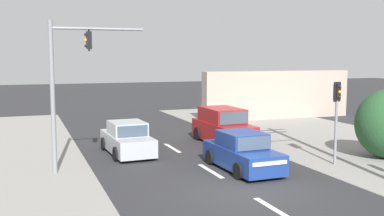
{
  "coord_description": "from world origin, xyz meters",
  "views": [
    {
      "loc": [
        -6.95,
        -13.4,
        4.54
      ],
      "look_at": [
        -0.43,
        4.0,
        2.48
      ],
      "focal_mm": 42.0,
      "sensor_mm": 36.0,
      "label": 1
    }
  ],
  "objects_px": {
    "traffic_signal_mast": "(66,77)",
    "sedan_receding_far": "(242,153)",
    "pedestal_signal_right_kerb": "(337,109)",
    "sedan_oncoming_mid": "(127,139)",
    "suv_crossing_left": "(223,127)"
  },
  "relations": [
    {
      "from": "traffic_signal_mast",
      "to": "sedan_oncoming_mid",
      "type": "bearing_deg",
      "value": 42.46
    },
    {
      "from": "traffic_signal_mast",
      "to": "pedestal_signal_right_kerb",
      "type": "xyz_separation_m",
      "value": [
        10.8,
        -2.63,
        -1.42
      ]
    },
    {
      "from": "sedan_receding_far",
      "to": "sedan_oncoming_mid",
      "type": "relative_size",
      "value": 0.99
    },
    {
      "from": "sedan_oncoming_mid",
      "to": "pedestal_signal_right_kerb",
      "type": "bearing_deg",
      "value": -34.14
    },
    {
      "from": "pedestal_signal_right_kerb",
      "to": "suv_crossing_left",
      "type": "relative_size",
      "value": 0.78
    },
    {
      "from": "traffic_signal_mast",
      "to": "sedan_receding_far",
      "type": "height_order",
      "value": "traffic_signal_mast"
    },
    {
      "from": "traffic_signal_mast",
      "to": "sedan_receding_far",
      "type": "relative_size",
      "value": 1.4
    },
    {
      "from": "sedan_receding_far",
      "to": "sedan_oncoming_mid",
      "type": "bearing_deg",
      "value": 128.85
    },
    {
      "from": "suv_crossing_left",
      "to": "sedan_oncoming_mid",
      "type": "distance_m",
      "value": 5.5
    },
    {
      "from": "suv_crossing_left",
      "to": "pedestal_signal_right_kerb",
      "type": "bearing_deg",
      "value": -68.67
    },
    {
      "from": "traffic_signal_mast",
      "to": "pedestal_signal_right_kerb",
      "type": "relative_size",
      "value": 1.69
    },
    {
      "from": "traffic_signal_mast",
      "to": "suv_crossing_left",
      "type": "height_order",
      "value": "traffic_signal_mast"
    },
    {
      "from": "sedan_oncoming_mid",
      "to": "traffic_signal_mast",
      "type": "bearing_deg",
      "value": -137.54
    },
    {
      "from": "sedan_receding_far",
      "to": "sedan_oncoming_mid",
      "type": "distance_m",
      "value": 5.98
    },
    {
      "from": "pedestal_signal_right_kerb",
      "to": "sedan_oncoming_mid",
      "type": "xyz_separation_m",
      "value": [
        -7.85,
        5.32,
        -1.71
      ]
    }
  ]
}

